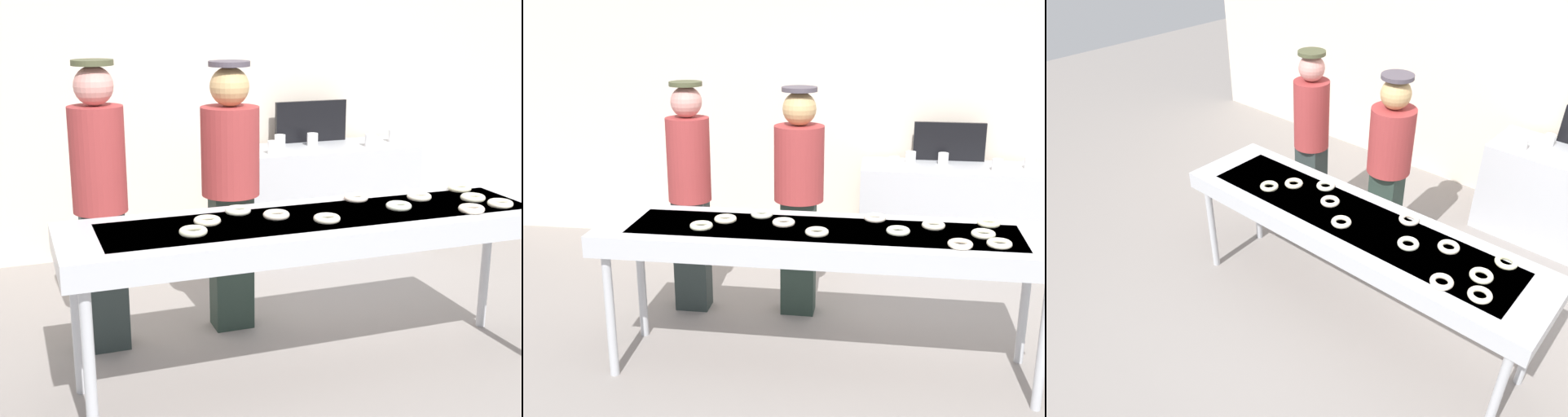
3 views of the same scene
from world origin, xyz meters
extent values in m
plane|color=gray|center=(0.00, 0.00, 0.00)|extent=(16.00, 16.00, 0.00)
cube|color=beige|center=(0.00, 2.46, 1.62)|extent=(8.00, 0.12, 3.23)
cube|color=#B7BABF|center=(0.00, 0.00, 0.85)|extent=(2.68, 0.69, 0.13)
cube|color=slate|center=(0.00, 0.00, 0.88)|extent=(2.28, 0.48, 0.08)
cylinder|color=#B7BABF|center=(-1.24, -0.26, 0.39)|extent=(0.06, 0.06, 0.79)
cylinder|color=#B7BABF|center=(1.24, -0.26, 0.39)|extent=(0.06, 0.06, 0.79)
cylinder|color=#B7BABF|center=(-1.24, 0.26, 0.39)|extent=(0.06, 0.06, 0.79)
cylinder|color=#B7BABF|center=(1.24, 0.26, 0.39)|extent=(0.06, 0.06, 0.79)
torus|color=#F4EBCB|center=(-0.02, -0.11, 0.93)|extent=(0.16, 0.16, 0.03)
torus|color=#FDF3CF|center=(0.98, -0.16, 0.93)|extent=(0.19, 0.19, 0.03)
torus|color=#F2F0CA|center=(0.91, 0.00, 0.93)|extent=(0.19, 0.19, 0.03)
torus|color=white|center=(0.44, -0.02, 0.93)|extent=(0.18, 0.18, 0.03)
torus|color=#F1E8CA|center=(0.64, 0.12, 0.93)|extent=(0.19, 0.19, 0.03)
torus|color=#F9F4C2|center=(0.97, 0.21, 0.93)|extent=(0.17, 0.17, 0.03)
torus|color=#F7E6CC|center=(-0.24, 0.04, 0.93)|extent=(0.16, 0.16, 0.03)
torus|color=#FBEFC8|center=(-0.60, 0.05, 0.93)|extent=(0.18, 0.18, 0.03)
torus|color=white|center=(0.30, 0.21, 0.93)|extent=(0.18, 0.18, 0.03)
torus|color=#EDEBC2|center=(-0.71, -0.09, 0.93)|extent=(0.19, 0.19, 0.03)
torus|color=#FDE8CA|center=(0.77, -0.20, 0.93)|extent=(0.16, 0.16, 0.03)
torus|color=white|center=(-0.40, 0.18, 0.93)|extent=(0.16, 0.16, 0.03)
cube|color=#273130|center=(-1.03, 0.76, 0.42)|extent=(0.24, 0.18, 0.84)
cylinder|color=#993333|center=(-1.03, 0.76, 1.13)|extent=(0.31, 0.31, 0.59)
sphere|color=tan|center=(-1.03, 0.76, 1.54)|extent=(0.22, 0.22, 0.22)
cylinder|color=#47492F|center=(-1.03, 0.76, 1.66)|extent=(0.23, 0.23, 0.03)
cube|color=#24332C|center=(-0.24, 0.80, 0.43)|extent=(0.24, 0.18, 0.86)
cylinder|color=#993333|center=(-0.24, 0.80, 1.12)|extent=(0.35, 0.35, 0.53)
sphere|color=tan|center=(-0.24, 0.80, 1.50)|extent=(0.23, 0.23, 0.23)
cylinder|color=#49404A|center=(-0.24, 0.80, 1.64)|extent=(0.24, 0.24, 0.03)
cylinder|color=white|center=(0.57, 2.10, 0.92)|extent=(0.09, 0.09, 0.10)
cylinder|color=white|center=(0.43, 1.86, 0.92)|extent=(0.09, 0.09, 0.10)
camera|label=1|loc=(-1.51, -3.29, 1.95)|focal=50.37mm
camera|label=2|loc=(0.33, -3.68, 2.14)|focal=45.75mm
camera|label=3|loc=(1.59, -2.30, 2.85)|focal=34.58mm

